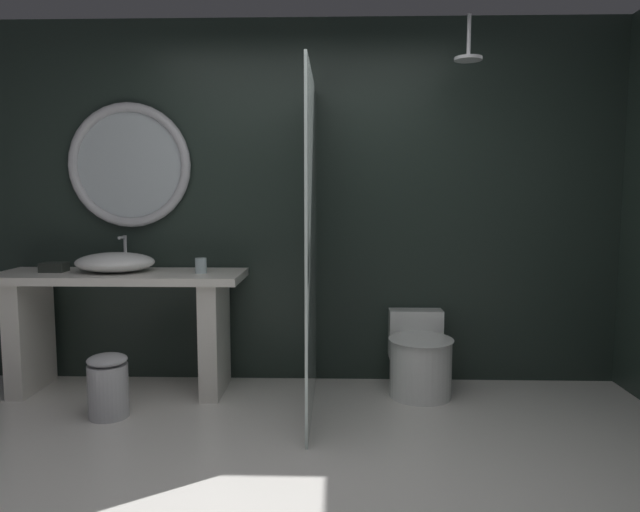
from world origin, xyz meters
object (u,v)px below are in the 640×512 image
Objects in this scene: toilet at (419,357)px; tissue_box at (54,267)px; waste_bin at (108,385)px; rain_shower_head at (468,54)px; round_wall_mirror at (129,165)px; tumbler_cup at (201,265)px; vessel_sink at (115,262)px.

tissue_box is at bearing -179.95° from toilet.
toilet is at bearing 14.31° from waste_bin.
rain_shower_head reaches higher than waste_bin.
round_wall_mirror is 1.39× the size of toilet.
tumbler_cup is 2.22m from rain_shower_head.
tumbler_cup is at bearing -26.45° from round_wall_mirror.
toilet is at bearing 1.56° from tumbler_cup.
rain_shower_head reaches higher than round_wall_mirror.
toilet is at bearing 0.01° from vessel_sink.
tumbler_cup is (0.60, -0.04, -0.02)m from vessel_sink.
waste_bin is at bearing -169.78° from rain_shower_head.
round_wall_mirror is at bearing 27.72° from tissue_box.
vessel_sink is 2.72m from rain_shower_head.
rain_shower_head is at bearing -1.96° from tumbler_cup.
tumbler_cup reaches higher than tissue_box.
rain_shower_head is at bearing -2.03° from tissue_box.
round_wall_mirror is (-0.57, 0.28, 0.69)m from tumbler_cup.
rain_shower_head reaches higher than tissue_box.
vessel_sink is 3.28× the size of tissue_box.
vessel_sink is 0.72m from round_wall_mirror.
toilet is (-0.26, 0.10, -2.00)m from rain_shower_head.
tissue_box is 1.00m from waste_bin.
tumbler_cup is at bearing -178.44° from toilet.
vessel_sink is at bearing 103.57° from waste_bin.
tumbler_cup reaches higher than toilet.
tumbler_cup is at bearing 178.04° from rain_shower_head.
rain_shower_head reaches higher than toilet.
round_wall_mirror is at bearing 81.47° from vessel_sink.
tumbler_cup reaches higher than waste_bin.
rain_shower_head is at bearing 10.22° from waste_bin.
round_wall_mirror is (0.04, 0.24, 0.67)m from vessel_sink.
vessel_sink is at bearing 0.22° from tissue_box.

